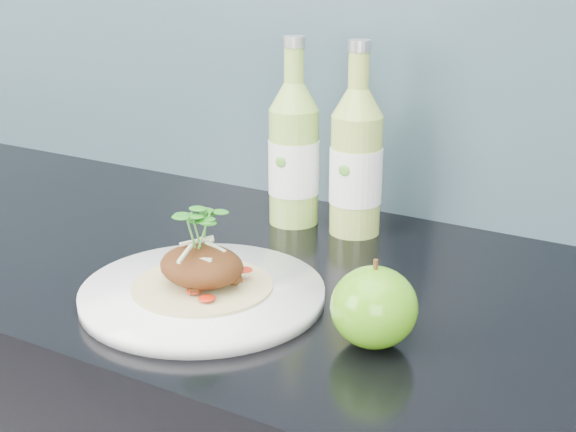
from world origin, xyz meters
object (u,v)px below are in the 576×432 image
object	(u,v)px
dinner_plate	(203,294)
cider_bottle_right	(356,162)
cider_bottle_left	(294,155)
green_apple	(374,307)

from	to	relation	value
dinner_plate	cider_bottle_right	bearing A→B (deg)	80.30
cider_bottle_left	cider_bottle_right	distance (m)	0.10
green_apple	cider_bottle_left	size ratio (longest dim) A/B	0.36
dinner_plate	cider_bottle_right	world-z (taller)	cider_bottle_right
dinner_plate	cider_bottle_left	world-z (taller)	cider_bottle_left
dinner_plate	cider_bottle_left	bearing A→B (deg)	99.08
dinner_plate	cider_bottle_left	xyz separation A→B (m)	(-0.05, 0.29, 0.10)
green_apple	cider_bottle_right	world-z (taller)	cider_bottle_right
cider_bottle_left	green_apple	bearing A→B (deg)	-29.02
cider_bottle_right	green_apple	bearing A→B (deg)	-49.45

